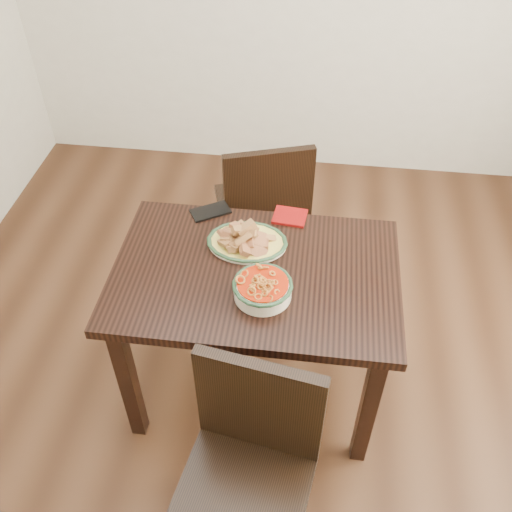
# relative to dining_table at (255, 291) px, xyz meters

# --- Properties ---
(floor) EXTENTS (3.50, 3.50, 0.00)m
(floor) POSITION_rel_dining_table_xyz_m (0.04, 0.11, -0.64)
(floor) COLOR #351E11
(floor) RESTS_ON ground
(dining_table) EXTENTS (1.09, 0.72, 0.75)m
(dining_table) POSITION_rel_dining_table_xyz_m (0.00, 0.00, 0.00)
(dining_table) COLOR black
(dining_table) RESTS_ON ground
(chair_far) EXTENTS (0.53, 0.53, 0.89)m
(chair_far) POSITION_rel_dining_table_xyz_m (-0.05, 0.70, -0.14)
(chair_far) COLOR black
(chair_far) RESTS_ON ground
(chair_near) EXTENTS (0.48, 0.48, 0.89)m
(chair_near) POSITION_rel_dining_table_xyz_m (0.06, -0.63, -0.14)
(chair_near) COLOR black
(chair_near) RESTS_ON ground
(fish_plate) EXTENTS (0.31, 0.24, 0.11)m
(fish_plate) POSITION_rel_dining_table_xyz_m (-0.05, 0.14, 0.16)
(fish_plate) COLOR beige
(fish_plate) RESTS_ON dining_table
(noodle_bowl) EXTENTS (0.22, 0.22, 0.08)m
(noodle_bowl) POSITION_rel_dining_table_xyz_m (0.04, -0.12, 0.16)
(noodle_bowl) COLOR beige
(noodle_bowl) RESTS_ON dining_table
(smartphone) EXTENTS (0.18, 0.16, 0.01)m
(smartphone) POSITION_rel_dining_table_xyz_m (-0.23, 0.32, 0.12)
(smartphone) COLOR black
(smartphone) RESTS_ON dining_table
(napkin) EXTENTS (0.15, 0.13, 0.01)m
(napkin) POSITION_rel_dining_table_xyz_m (0.10, 0.33, 0.12)
(napkin) COLOR maroon
(napkin) RESTS_ON dining_table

